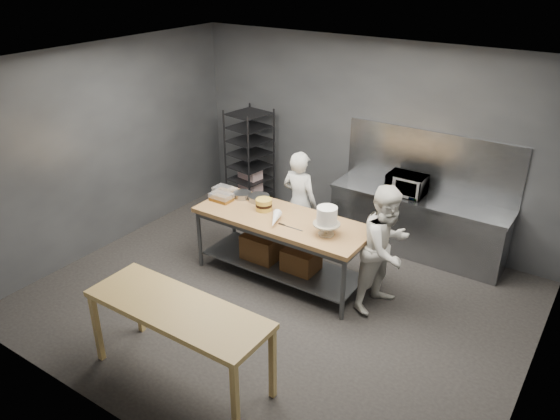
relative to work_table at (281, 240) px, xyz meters
The scene contains 16 objects.
ground 0.81m from the work_table, 60.77° to the right, with size 6.00×6.00×0.00m, color black.
back_wall 2.22m from the work_table, 81.99° to the left, with size 6.00×0.04×3.00m, color #4C4F54.
work_table is the anchor object (origin of this frame).
near_counter 2.24m from the work_table, 83.83° to the right, with size 2.00×0.70×0.90m.
back_counter 2.11m from the work_table, 52.63° to the left, with size 2.60×0.60×0.90m.
splashback_panel 2.48m from the work_table, 57.07° to the left, with size 2.60×0.02×0.90m, color slate.
speed_rack 2.35m from the work_table, 136.80° to the left, with size 0.69×0.73×1.75m.
chef_behind 0.83m from the work_table, 103.75° to the left, with size 0.57×0.37×1.56m, color white.
chef_right 1.47m from the work_table, ahead, with size 0.80×0.62×1.64m, color silver.
microwave 2.04m from the work_table, 57.54° to the left, with size 0.54×0.37×0.30m, color black.
frosted_cake_stand 0.95m from the work_table, ahead, with size 0.34×0.34×0.37m.
layer_cake 0.53m from the work_table, behind, with size 0.22×0.22×0.16m.
cake_pans 0.80m from the work_table, 159.55° to the left, with size 0.54×0.33×0.07m.
piping_bag 0.46m from the work_table, 76.58° to the right, with size 0.12×0.12×0.38m, color white.
offset_spatula 0.45m from the work_table, 38.70° to the right, with size 0.36×0.02×0.02m.
pastry_clamshells 1.10m from the work_table, behind, with size 0.41×0.40×0.11m.
Camera 1 is at (3.31, -4.86, 4.13)m, focal length 35.00 mm.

